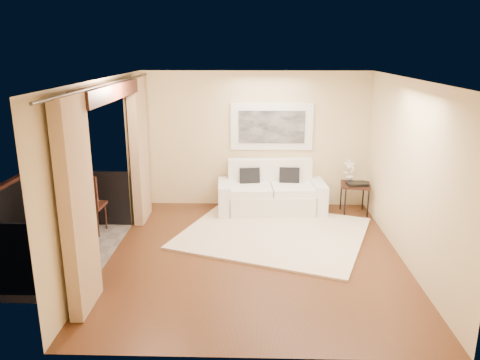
{
  "coord_description": "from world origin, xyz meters",
  "views": [
    {
      "loc": [
        -0.05,
        -6.7,
        3.14
      ],
      "look_at": [
        -0.26,
        0.62,
        1.05
      ],
      "focal_mm": 35.0,
      "sensor_mm": 36.0,
      "label": 1
    }
  ],
  "objects_px": {
    "side_table": "(355,187)",
    "bistro_table": "(69,197)",
    "sofa": "(271,194)",
    "balcony_chair_near": "(75,226)",
    "balcony_chair_far": "(87,200)",
    "ice_bucket": "(63,186)",
    "orchid": "(350,171)"
  },
  "relations": [
    {
      "from": "side_table",
      "to": "orchid",
      "type": "height_order",
      "value": "orchid"
    },
    {
      "from": "balcony_chair_far",
      "to": "balcony_chair_near",
      "type": "xyz_separation_m",
      "value": [
        0.16,
        -1.02,
        -0.05
      ]
    },
    {
      "from": "orchid",
      "to": "ice_bucket",
      "type": "xyz_separation_m",
      "value": [
        -5.02,
        -1.48,
        0.1
      ]
    },
    {
      "from": "bistro_table",
      "to": "balcony_chair_far",
      "type": "bearing_deg",
      "value": 40.08
    },
    {
      "from": "orchid",
      "to": "balcony_chair_far",
      "type": "height_order",
      "value": "balcony_chair_far"
    },
    {
      "from": "sofa",
      "to": "ice_bucket",
      "type": "bearing_deg",
      "value": -161.29
    },
    {
      "from": "bistro_table",
      "to": "balcony_chair_far",
      "type": "xyz_separation_m",
      "value": [
        0.22,
        0.19,
        -0.11
      ]
    },
    {
      "from": "sofa",
      "to": "balcony_chair_near",
      "type": "xyz_separation_m",
      "value": [
        -3.01,
        -2.36,
        0.22
      ]
    },
    {
      "from": "bistro_table",
      "to": "ice_bucket",
      "type": "xyz_separation_m",
      "value": [
        -0.11,
        0.07,
        0.18
      ]
    },
    {
      "from": "sofa",
      "to": "side_table",
      "type": "distance_m",
      "value": 1.63
    },
    {
      "from": "sofa",
      "to": "balcony_chair_near",
      "type": "bearing_deg",
      "value": -145.74
    },
    {
      "from": "side_table",
      "to": "bistro_table",
      "type": "relative_size",
      "value": 0.76
    },
    {
      "from": "sofa",
      "to": "orchid",
      "type": "relative_size",
      "value": 4.73
    },
    {
      "from": "balcony_chair_near",
      "to": "ice_bucket",
      "type": "bearing_deg",
      "value": 137.32
    },
    {
      "from": "bistro_table",
      "to": "balcony_chair_far",
      "type": "distance_m",
      "value": 0.31
    },
    {
      "from": "sofa",
      "to": "bistro_table",
      "type": "height_order",
      "value": "sofa"
    },
    {
      "from": "balcony_chair_far",
      "to": "balcony_chair_near",
      "type": "distance_m",
      "value": 1.04
    },
    {
      "from": "side_table",
      "to": "ice_bucket",
      "type": "xyz_separation_m",
      "value": [
        -5.12,
        -1.36,
        0.39
      ]
    },
    {
      "from": "side_table",
      "to": "ice_bucket",
      "type": "bearing_deg",
      "value": -165.13
    },
    {
      "from": "bistro_table",
      "to": "balcony_chair_near",
      "type": "height_order",
      "value": "balcony_chair_near"
    },
    {
      "from": "side_table",
      "to": "bistro_table",
      "type": "height_order",
      "value": "bistro_table"
    },
    {
      "from": "balcony_chair_near",
      "to": "ice_bucket",
      "type": "height_order",
      "value": "ice_bucket"
    },
    {
      "from": "bistro_table",
      "to": "ice_bucket",
      "type": "bearing_deg",
      "value": 147.11
    },
    {
      "from": "bistro_table",
      "to": "balcony_chair_near",
      "type": "bearing_deg",
      "value": -65.17
    },
    {
      "from": "sofa",
      "to": "side_table",
      "type": "xyz_separation_m",
      "value": [
        1.62,
        -0.09,
        0.18
      ]
    },
    {
      "from": "orchid",
      "to": "balcony_chair_near",
      "type": "height_order",
      "value": "orchid"
    },
    {
      "from": "bistro_table",
      "to": "ice_bucket",
      "type": "distance_m",
      "value": 0.22
    },
    {
      "from": "bistro_table",
      "to": "sofa",
      "type": "bearing_deg",
      "value": 24.14
    },
    {
      "from": "balcony_chair_far",
      "to": "side_table",
      "type": "bearing_deg",
      "value": -162.53
    },
    {
      "from": "balcony_chair_near",
      "to": "bistro_table",
      "type": "bearing_deg",
      "value": 133.58
    },
    {
      "from": "orchid",
      "to": "bistro_table",
      "type": "height_order",
      "value": "orchid"
    },
    {
      "from": "orchid",
      "to": "balcony_chair_far",
      "type": "xyz_separation_m",
      "value": [
        -4.69,
        -1.36,
        -0.19
      ]
    }
  ]
}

